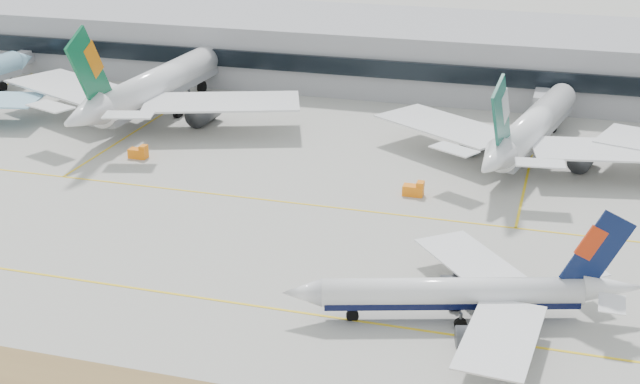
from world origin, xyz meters
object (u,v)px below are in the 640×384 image
(terminal, at_px, (392,50))
(widebody_eva, at_px, (156,87))
(widebody_cathay, at_px, (531,129))
(taxiing_airliner, at_px, (465,294))

(terminal, bearing_deg, widebody_eva, -132.60)
(widebody_eva, relative_size, terminal, 0.25)
(terminal, bearing_deg, widebody_cathay, -53.30)
(widebody_cathay, bearing_deg, taxiing_airliner, -171.79)
(widebody_eva, xyz_separation_m, widebody_cathay, (80.09, -4.91, -0.92))
(taxiing_airliner, distance_m, widebody_cathay, 64.86)
(widebody_cathay, distance_m, terminal, 63.41)
(widebody_cathay, height_order, terminal, widebody_cathay)
(widebody_eva, height_order, widebody_cathay, widebody_eva)
(widebody_eva, distance_m, widebody_cathay, 80.25)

